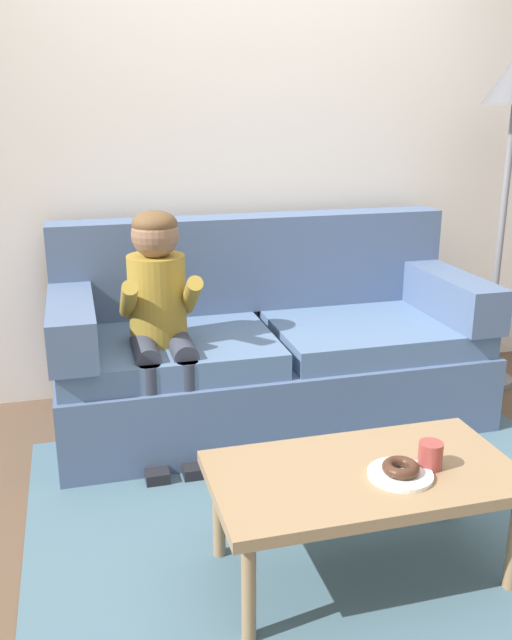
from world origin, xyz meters
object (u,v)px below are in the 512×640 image
object	(u,v)px
couch	(267,350)
person_child	(160,310)
coffee_table	(364,481)
mug	(430,455)
donut	(401,468)

from	to	relation	value
couch	person_child	size ratio (longest dim) A/B	1.88
couch	coffee_table	size ratio (longest dim) A/B	2.06
couch	mug	xyz separation A→B (m)	(0.17, -1.34, 0.09)
couch	mug	size ratio (longest dim) A/B	23.06
couch	donut	bearing A→B (deg)	-87.68
coffee_table	person_child	world-z (taller)	person_child
donut	person_child	bearing A→B (deg)	117.83
donut	mug	distance (m)	0.12
coffee_table	mug	size ratio (longest dim) A/B	11.22
person_child	donut	xyz separation A→B (m)	(0.61, -1.16, -0.24)
couch	donut	distance (m)	1.37
person_child	couch	bearing A→B (deg)	20.92
couch	donut	world-z (taller)	couch
donut	mug	bearing A→B (deg)	13.11
coffee_table	person_child	xyz separation A→B (m)	(-0.52, 1.09, 0.31)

